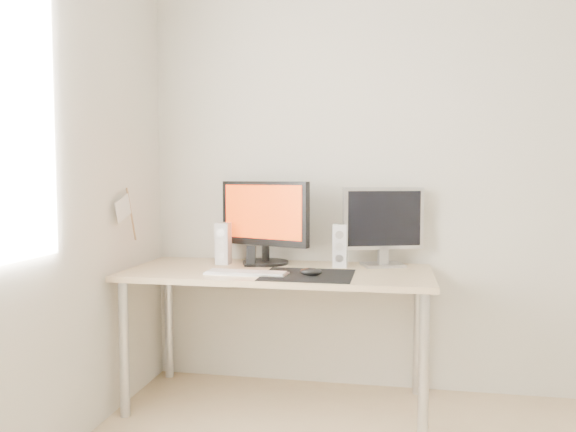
{
  "coord_description": "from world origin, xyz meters",
  "views": [
    {
      "loc": [
        -0.34,
        -1.5,
        1.22
      ],
      "look_at": [
        -0.89,
        1.47,
        1.01
      ],
      "focal_mm": 35.0,
      "sensor_mm": 36.0,
      "label": 1
    }
  ],
  "objects": [
    {
      "name": "phone_dock",
      "position": [
        -1.1,
        1.47,
        0.76
      ],
      "size": [
        0.06,
        0.06,
        0.11
      ],
      "color": "black",
      "rests_on": "desk"
    },
    {
      "name": "second_monitor",
      "position": [
        -0.39,
        1.6,
        0.97
      ],
      "size": [
        0.44,
        0.22,
        0.43
      ],
      "color": "silver",
      "rests_on": "desk"
    },
    {
      "name": "wall_back",
      "position": [
        0.0,
        1.75,
        1.25
      ],
      "size": [
        3.5,
        0.0,
        3.5
      ],
      "primitive_type": "plane",
      "rotation": [
        1.57,
        0.0,
        0.0
      ],
      "color": "silver",
      "rests_on": "ground"
    },
    {
      "name": "speaker_left",
      "position": [
        -1.27,
        1.52,
        0.85
      ],
      "size": [
        0.07,
        0.09,
        0.23
      ],
      "color": "white",
      "rests_on": "desk"
    },
    {
      "name": "desk",
      "position": [
        -0.93,
        1.38,
        0.65
      ],
      "size": [
        1.6,
        0.7,
        0.73
      ],
      "color": "#D1B587",
      "rests_on": "ground"
    },
    {
      "name": "mouse",
      "position": [
        -0.73,
        1.22,
        0.75
      ],
      "size": [
        0.11,
        0.07,
        0.04
      ],
      "primitive_type": "ellipsoid",
      "color": "black",
      "rests_on": "mousepad"
    },
    {
      "name": "pennant",
      "position": [
        -1.72,
        1.24,
        1.05
      ],
      "size": [
        0.01,
        0.23,
        0.29
      ],
      "color": "#A57F54",
      "rests_on": "wall_left"
    },
    {
      "name": "main_monitor",
      "position": [
        -1.04,
        1.56,
        0.98
      ],
      "size": [
        0.53,
        0.33,
        0.47
      ],
      "color": "black",
      "rests_on": "desk"
    },
    {
      "name": "keyboard",
      "position": [
        -1.06,
        1.22,
        0.74
      ],
      "size": [
        0.43,
        0.14,
        0.02
      ],
      "color": "silver",
      "rests_on": "desk"
    },
    {
      "name": "mousepad",
      "position": [
        -0.75,
        1.25,
        0.73
      ],
      "size": [
        0.45,
        0.4,
        0.0
      ],
      "primitive_type": "cube",
      "color": "black",
      "rests_on": "desk"
    },
    {
      "name": "speaker_right",
      "position": [
        -0.62,
        1.53,
        0.85
      ],
      "size": [
        0.07,
        0.09,
        0.23
      ],
      "color": "white",
      "rests_on": "desk"
    }
  ]
}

